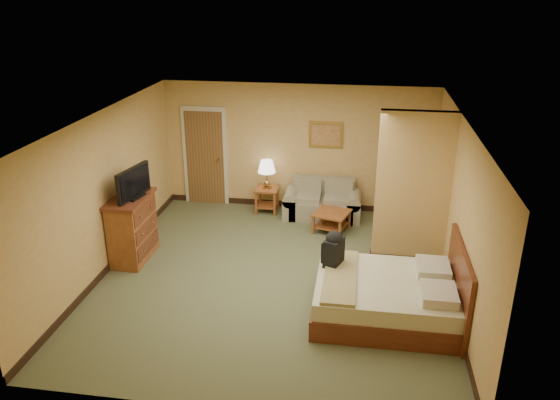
% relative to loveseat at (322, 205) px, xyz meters
% --- Properties ---
extents(floor, '(6.00, 6.00, 0.00)m').
position_rel_loveseat_xyz_m(floor, '(-0.57, -2.57, -0.25)').
color(floor, '#545B3B').
rests_on(floor, ground).
extents(ceiling, '(6.00, 6.00, 0.00)m').
position_rel_loveseat_xyz_m(ceiling, '(-0.57, -2.57, 2.35)').
color(ceiling, white).
rests_on(ceiling, back_wall).
extents(back_wall, '(5.50, 0.02, 2.60)m').
position_rel_loveseat_xyz_m(back_wall, '(-0.57, 0.43, 1.05)').
color(back_wall, tan).
rests_on(back_wall, floor).
extents(left_wall, '(0.02, 6.00, 2.60)m').
position_rel_loveseat_xyz_m(left_wall, '(-3.32, -2.57, 1.05)').
color(left_wall, tan).
rests_on(left_wall, floor).
extents(right_wall, '(0.02, 6.00, 2.60)m').
position_rel_loveseat_xyz_m(right_wall, '(2.18, -2.57, 1.05)').
color(right_wall, tan).
rests_on(right_wall, floor).
extents(partition, '(1.20, 0.15, 2.60)m').
position_rel_loveseat_xyz_m(partition, '(1.58, -1.64, 1.05)').
color(partition, tan).
rests_on(partition, floor).
extents(door, '(0.94, 0.16, 2.10)m').
position_rel_loveseat_xyz_m(door, '(-2.52, 0.40, 0.78)').
color(door, beige).
rests_on(door, floor).
extents(baseboard, '(5.50, 0.02, 0.12)m').
position_rel_loveseat_xyz_m(baseboard, '(-0.57, 0.42, -0.19)').
color(baseboard, black).
rests_on(baseboard, floor).
extents(loveseat, '(1.54, 0.72, 0.78)m').
position_rel_loveseat_xyz_m(loveseat, '(0.00, 0.00, 0.00)').
color(loveseat, gray).
rests_on(loveseat, floor).
extents(side_table, '(0.48, 0.48, 0.52)m').
position_rel_loveseat_xyz_m(side_table, '(-1.15, 0.08, 0.09)').
color(side_table, brown).
rests_on(side_table, floor).
extents(table_lamp, '(0.36, 0.36, 0.59)m').
position_rel_loveseat_xyz_m(table_lamp, '(-1.15, 0.08, 0.72)').
color(table_lamp, '#A6743D').
rests_on(table_lamp, side_table).
extents(coffee_table, '(0.77, 0.77, 0.40)m').
position_rel_loveseat_xyz_m(coffee_table, '(0.23, -0.68, 0.03)').
color(coffee_table, brown).
rests_on(coffee_table, floor).
extents(wall_picture, '(0.68, 0.04, 0.53)m').
position_rel_loveseat_xyz_m(wall_picture, '(0.00, 0.41, 1.35)').
color(wall_picture, '#B78E3F').
rests_on(wall_picture, back_wall).
extents(dresser, '(0.56, 1.06, 1.13)m').
position_rel_loveseat_xyz_m(dresser, '(-3.04, -2.28, 0.32)').
color(dresser, brown).
rests_on(dresser, floor).
extents(tv, '(0.28, 0.85, 0.52)m').
position_rel_loveseat_xyz_m(tv, '(-2.94, -2.28, 1.13)').
color(tv, black).
rests_on(tv, dresser).
extents(bed, '(2.04, 1.74, 1.12)m').
position_rel_loveseat_xyz_m(bed, '(1.25, -3.37, 0.05)').
color(bed, '#552313').
rests_on(bed, floor).
extents(backpack, '(0.31, 0.38, 0.56)m').
position_rel_loveseat_xyz_m(backpack, '(0.40, -3.03, 0.59)').
color(backpack, black).
rests_on(backpack, bed).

